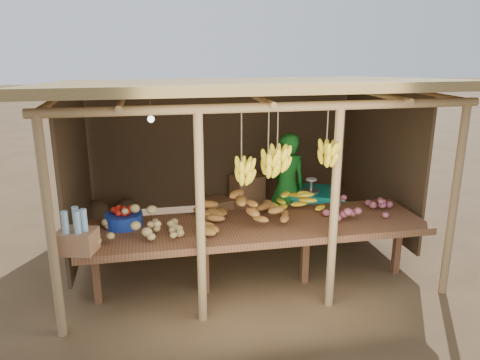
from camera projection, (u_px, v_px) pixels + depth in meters
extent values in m
plane|color=brown|center=(240.00, 253.00, 6.46)|extent=(60.00, 60.00, 0.00)
cylinder|color=#9B7A50|center=(50.00, 232.00, 4.34)|extent=(0.09, 0.09, 2.20)
cylinder|color=#9B7A50|center=(454.00, 203.00, 5.13)|extent=(0.09, 0.09, 2.20)
cylinder|color=#9B7A50|center=(86.00, 158.00, 7.16)|extent=(0.09, 0.09, 2.20)
cylinder|color=#9B7A50|center=(343.00, 146.00, 7.96)|extent=(0.09, 0.09, 2.20)
cylinder|color=#9B7A50|center=(200.00, 221.00, 4.60)|extent=(0.09, 0.09, 2.20)
cylinder|color=#9B7A50|center=(334.00, 211.00, 4.87)|extent=(0.09, 0.09, 2.20)
cylinder|color=#9B7A50|center=(271.00, 107.00, 4.43)|extent=(4.40, 0.09, 0.09)
cylinder|color=#9B7A50|center=(221.00, 82.00, 7.25)|extent=(4.40, 0.09, 0.09)
cube|color=olive|center=(240.00, 84.00, 5.81)|extent=(4.70, 3.50, 0.28)
cube|color=#473421|center=(222.00, 145.00, 7.51)|extent=(4.20, 0.04, 1.98)
cube|color=#473421|center=(76.00, 173.00, 5.91)|extent=(0.04, 2.40, 1.98)
cube|color=#473421|center=(379.00, 157.00, 6.70)|extent=(0.04, 2.40, 1.98)
cube|color=brown|center=(256.00, 227.00, 5.35)|extent=(3.90, 1.05, 0.08)
cube|color=brown|center=(96.00, 273.00, 5.12)|extent=(0.08, 0.08, 0.72)
cube|color=brown|center=(205.00, 264.00, 5.35)|extent=(0.08, 0.08, 0.72)
cube|color=brown|center=(305.00, 255.00, 5.57)|extent=(0.08, 0.08, 0.72)
cube|color=brown|center=(397.00, 246.00, 5.80)|extent=(0.08, 0.08, 0.72)
cylinder|color=navy|center=(124.00, 220.00, 5.26)|extent=(0.42, 0.42, 0.15)
cube|color=#966543|center=(77.00, 241.00, 4.59)|extent=(0.42, 0.37, 0.23)
imported|color=#186E1F|center=(287.00, 187.00, 6.71)|extent=(0.61, 0.43, 1.59)
cube|color=brown|center=(311.00, 215.00, 6.96)|extent=(0.88, 0.82, 0.65)
cube|color=#0D968E|center=(312.00, 192.00, 6.86)|extent=(0.98, 0.92, 0.07)
cube|color=#966543|center=(247.00, 208.00, 7.60)|extent=(0.56, 0.50, 0.37)
cube|color=#966543|center=(247.00, 187.00, 7.49)|extent=(0.56, 0.50, 0.37)
cube|color=#966543|center=(216.00, 210.00, 7.50)|extent=(0.56, 0.50, 0.37)
ellipsoid|color=#473421|center=(97.00, 217.00, 6.99)|extent=(0.48, 0.48, 0.64)
ellipsoid|color=#473421|center=(127.00, 215.00, 7.07)|extent=(0.48, 0.48, 0.64)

